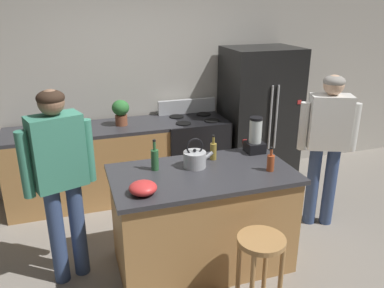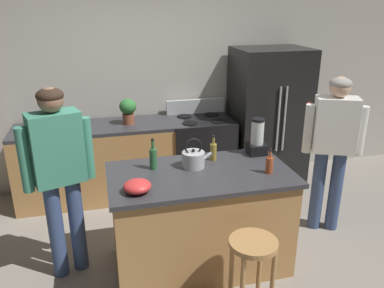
# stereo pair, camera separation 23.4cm
# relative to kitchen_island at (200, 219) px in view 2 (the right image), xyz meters

# --- Properties ---
(ground_plane) EXTENTS (14.00, 14.00, 0.00)m
(ground_plane) POSITION_rel_kitchen_island_xyz_m (0.00, 0.00, -0.46)
(ground_plane) COLOR gray
(back_wall) EXTENTS (8.00, 0.10, 2.70)m
(back_wall) POSITION_rel_kitchen_island_xyz_m (0.00, 1.95, 0.89)
(back_wall) COLOR #BCB7AD
(back_wall) RESTS_ON ground_plane
(kitchen_island) EXTENTS (1.57, 0.86, 0.92)m
(kitchen_island) POSITION_rel_kitchen_island_xyz_m (0.00, 0.00, 0.00)
(kitchen_island) COLOR #B7844C
(kitchen_island) RESTS_ON ground_plane
(back_counter_run) EXTENTS (2.00, 0.64, 0.92)m
(back_counter_run) POSITION_rel_kitchen_island_xyz_m (-0.80, 1.55, -0.00)
(back_counter_run) COLOR #B7844C
(back_counter_run) RESTS_ON ground_plane
(refrigerator) EXTENTS (0.90, 0.73, 1.76)m
(refrigerator) POSITION_rel_kitchen_island_xyz_m (1.30, 1.50, 0.42)
(refrigerator) COLOR black
(refrigerator) RESTS_ON ground_plane
(stove_range) EXTENTS (0.76, 0.65, 1.10)m
(stove_range) POSITION_rel_kitchen_island_xyz_m (0.42, 1.52, 0.01)
(stove_range) COLOR black
(stove_range) RESTS_ON ground_plane
(person_by_island_left) EXTENTS (0.59, 0.33, 1.68)m
(person_by_island_left) POSITION_rel_kitchen_island_xyz_m (-1.15, 0.17, 0.56)
(person_by_island_left) COLOR #384C7A
(person_by_island_left) RESTS_ON ground_plane
(person_by_sink_right) EXTENTS (0.58, 0.36, 1.63)m
(person_by_sink_right) POSITION_rel_kitchen_island_xyz_m (1.44, 0.27, 0.53)
(person_by_sink_right) COLOR #384C7A
(person_by_sink_right) RESTS_ON ground_plane
(bar_stool) EXTENTS (0.36, 0.36, 0.66)m
(bar_stool) POSITION_rel_kitchen_island_xyz_m (0.21, -0.70, 0.05)
(bar_stool) COLOR #B7844C
(bar_stool) RESTS_ON ground_plane
(potted_plant) EXTENTS (0.20, 0.20, 0.30)m
(potted_plant) POSITION_rel_kitchen_island_xyz_m (-0.46, 1.55, 0.63)
(potted_plant) COLOR brown
(potted_plant) RESTS_ON back_counter_run
(blender_appliance) EXTENTS (0.17, 0.17, 0.35)m
(blender_appliance) POSITION_rel_kitchen_island_xyz_m (0.63, 0.29, 0.61)
(blender_appliance) COLOR black
(blender_appliance) RESTS_ON kitchen_island
(bottle_cooking_sauce) EXTENTS (0.06, 0.06, 0.22)m
(bottle_cooking_sauce) POSITION_rel_kitchen_island_xyz_m (0.56, -0.15, 0.54)
(bottle_cooking_sauce) COLOR #B24C26
(bottle_cooking_sauce) RESTS_ON kitchen_island
(bottle_vinegar) EXTENTS (0.06, 0.06, 0.24)m
(bottle_vinegar) POSITION_rel_kitchen_island_xyz_m (0.19, 0.24, 0.54)
(bottle_vinegar) COLOR olive
(bottle_vinegar) RESTS_ON kitchen_island
(bottle_olive_oil) EXTENTS (0.07, 0.07, 0.28)m
(bottle_olive_oil) POSITION_rel_kitchen_island_xyz_m (-0.38, 0.17, 0.56)
(bottle_olive_oil) COLOR #2D6638
(bottle_olive_oil) RESTS_ON kitchen_island
(mixing_bowl) EXTENTS (0.22, 0.22, 0.10)m
(mixing_bowl) POSITION_rel_kitchen_island_xyz_m (-0.56, -0.23, 0.51)
(mixing_bowl) COLOR red
(mixing_bowl) RESTS_ON kitchen_island
(tea_kettle) EXTENTS (0.28, 0.20, 0.27)m
(tea_kettle) POSITION_rel_kitchen_island_xyz_m (-0.03, 0.13, 0.54)
(tea_kettle) COLOR #B7BABF
(tea_kettle) RESTS_ON kitchen_island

